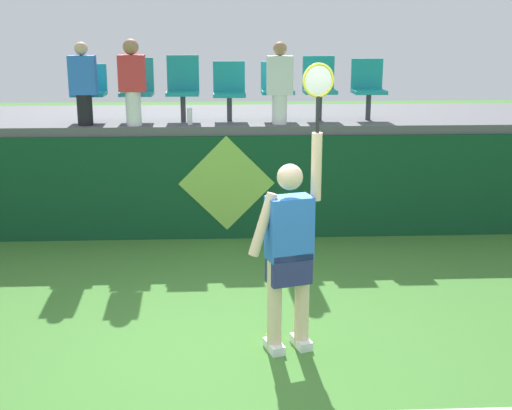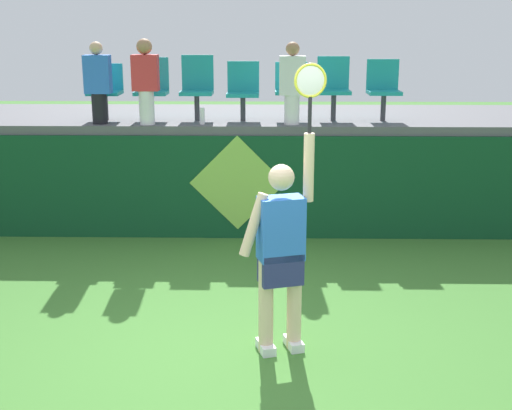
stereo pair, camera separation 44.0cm
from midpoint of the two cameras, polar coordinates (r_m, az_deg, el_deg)
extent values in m
plane|color=#3D752D|center=(6.08, -0.32, -12.53)|extent=(40.00, 40.00, 0.00)
cube|color=#0F4223|center=(9.12, 0.19, 1.55)|extent=(12.65, 0.20, 1.39)
cube|color=#56565B|center=(10.15, 0.30, 7.26)|extent=(12.65, 2.49, 0.12)
cube|color=white|center=(6.15, 2.91, -11.79)|extent=(0.19, 0.28, 0.08)
cube|color=white|center=(6.23, 5.23, -11.46)|extent=(0.19, 0.28, 0.08)
cylinder|color=beige|center=(5.99, 2.96, -8.50)|extent=(0.13, 0.13, 0.85)
cylinder|color=beige|center=(6.07, 5.31, -8.21)|extent=(0.13, 0.13, 0.85)
cube|color=navy|center=(5.90, 4.21, -5.28)|extent=(0.41, 0.31, 0.28)
cube|color=blue|center=(5.79, 4.28, -1.99)|extent=(0.43, 0.32, 0.55)
sphere|color=beige|center=(5.67, 4.36, 2.30)|extent=(0.22, 0.22, 0.22)
cylinder|color=beige|center=(5.70, 2.02, -1.67)|extent=(0.27, 0.16, 0.55)
cylinder|color=beige|center=(5.75, 6.63, 3.11)|extent=(0.09, 0.09, 0.58)
cylinder|color=black|center=(5.67, 6.76, 7.47)|extent=(0.03, 0.03, 0.30)
torus|color=gold|center=(5.64, 6.85, 10.29)|extent=(0.28, 0.10, 0.28)
ellipsoid|color=silver|center=(5.64, 6.85, 10.29)|extent=(0.23, 0.08, 0.24)
sphere|color=#D1E533|center=(6.35, 2.54, -10.96)|extent=(0.07, 0.07, 0.07)
cylinder|color=white|center=(9.12, -3.14, 7.43)|extent=(0.07, 0.07, 0.22)
cylinder|color=#38383D|center=(9.67, -11.19, 8.00)|extent=(0.07, 0.07, 0.35)
cube|color=teal|center=(9.65, -11.25, 9.18)|extent=(0.44, 0.42, 0.05)
cube|color=teal|center=(9.82, -11.08, 10.49)|extent=(0.44, 0.04, 0.36)
cylinder|color=#38383D|center=(9.56, -7.39, 8.08)|extent=(0.07, 0.07, 0.35)
cube|color=teal|center=(9.54, -7.43, 9.28)|extent=(0.44, 0.42, 0.05)
cube|color=teal|center=(9.71, -7.32, 10.85)|extent=(0.44, 0.04, 0.45)
cylinder|color=#38383D|center=(9.49, -3.62, 8.13)|extent=(0.07, 0.07, 0.35)
cube|color=teal|center=(9.47, -3.64, 9.34)|extent=(0.44, 0.42, 0.05)
cube|color=teal|center=(9.63, -3.58, 11.01)|extent=(0.44, 0.04, 0.48)
cylinder|color=#38383D|center=(9.46, 0.23, 8.07)|extent=(0.07, 0.07, 0.33)
cube|color=teal|center=(9.44, 0.23, 9.22)|extent=(0.44, 0.42, 0.05)
cube|color=teal|center=(9.61, 0.24, 10.71)|extent=(0.44, 0.04, 0.41)
cylinder|color=#38383D|center=(9.47, 4.30, 8.14)|extent=(0.07, 0.07, 0.37)
cube|color=teal|center=(9.45, 4.32, 9.39)|extent=(0.44, 0.42, 0.05)
cube|color=teal|center=(9.62, 4.28, 10.75)|extent=(0.44, 0.04, 0.37)
cylinder|color=#38383D|center=(9.52, 7.83, 8.09)|extent=(0.07, 0.07, 0.37)
cube|color=teal|center=(9.50, 7.87, 9.34)|extent=(0.44, 0.42, 0.05)
cube|color=teal|center=(9.67, 7.80, 10.91)|extent=(0.44, 0.04, 0.45)
cylinder|color=#38383D|center=(9.63, 11.90, 7.96)|extent=(0.07, 0.07, 0.36)
cube|color=teal|center=(9.60, 11.97, 9.18)|extent=(0.44, 0.42, 0.05)
cube|color=teal|center=(9.77, 11.84, 10.65)|extent=(0.44, 0.04, 0.41)
cylinder|color=black|center=(9.34, -11.63, 7.90)|extent=(0.20, 0.20, 0.40)
cube|color=blue|center=(9.30, -11.78, 10.65)|extent=(0.34, 0.20, 0.50)
sphere|color=#DBAD84|center=(9.28, -11.89, 12.71)|extent=(0.17, 0.17, 0.17)
cylinder|color=white|center=(9.14, 4.41, 7.96)|extent=(0.20, 0.20, 0.39)
cube|color=white|center=(9.10, 4.47, 10.74)|extent=(0.34, 0.20, 0.50)
sphere|color=#A87A56|center=(9.08, 4.51, 12.89)|extent=(0.18, 0.18, 0.18)
cylinder|color=white|center=(9.16, -7.76, 8.07)|extent=(0.20, 0.20, 0.44)
cube|color=red|center=(9.12, -7.86, 10.90)|extent=(0.34, 0.20, 0.46)
sphere|color=#A87A56|center=(9.11, -7.94, 12.99)|extent=(0.20, 0.20, 0.20)
cube|color=#0F4223|center=(9.20, -0.15, -2.79)|extent=(0.90, 0.01, 0.00)
plane|color=#8CC64C|center=(8.99, -0.16, 1.82)|extent=(1.27, 0.00, 1.27)
camera|label=1|loc=(0.22, -88.16, 0.49)|focal=47.83mm
camera|label=2|loc=(0.22, 91.84, -0.49)|focal=47.83mm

